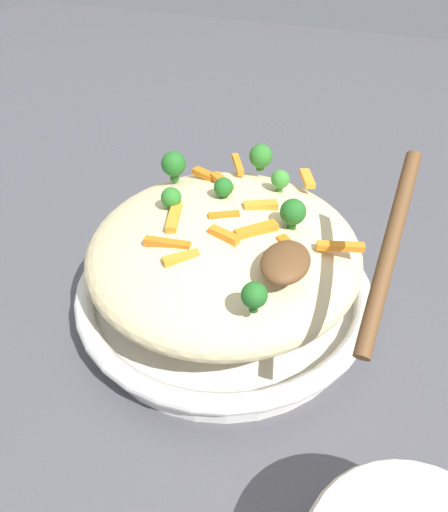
{
  "coord_description": "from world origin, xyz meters",
  "views": [
    {
      "loc": [
        -0.35,
        -0.14,
        0.38
      ],
      "look_at": [
        0.0,
        0.0,
        0.07
      ],
      "focal_mm": 33.75,
      "sensor_mm": 36.0,
      "label": 1
    }
  ],
  "objects": [
    {
      "name": "carrot_piece_2",
      "position": [
        0.03,
        -0.03,
        0.12
      ],
      "size": [
        0.03,
        0.03,
        0.01
      ],
      "primitive_type": "cube",
      "rotation": [
        0.0,
        0.0,
        2.07
      ],
      "color": "orange",
      "rests_on": "pasta_mound"
    },
    {
      "name": "broccoli_floret_5",
      "position": [
        0.07,
        -0.03,
        0.13
      ],
      "size": [
        0.02,
        0.02,
        0.02
      ],
      "color": "#377928",
      "rests_on": "pasta_mound"
    },
    {
      "name": "carrot_piece_12",
      "position": [
        -0.02,
        0.04,
        0.12
      ],
      "size": [
        0.04,
        0.02,
        0.01
      ],
      "primitive_type": "cube",
      "rotation": [
        0.0,
        0.0,
        0.31
      ],
      "color": "orange",
      "rests_on": "pasta_mound"
    },
    {
      "name": "carrot_piece_4",
      "position": [
        -0.02,
        -0.07,
        0.12
      ],
      "size": [
        0.03,
        0.03,
        0.01
      ],
      "primitive_type": "cube",
      "rotation": [
        0.0,
        0.0,
        0.85
      ],
      "color": "orange",
      "rests_on": "pasta_mound"
    },
    {
      "name": "broccoli_floret_0",
      "position": [
        0.06,
        0.08,
        0.13
      ],
      "size": [
        0.03,
        0.03,
        0.03
      ],
      "color": "#205B1C",
      "rests_on": "pasta_mound"
    },
    {
      "name": "carrot_piece_10",
      "position": [
        0.07,
        0.05,
        0.12
      ],
      "size": [
        0.02,
        0.03,
        0.01
      ],
      "primitive_type": "cube",
      "rotation": [
        0.0,
        0.0,
        4.38
      ],
      "color": "orange",
      "rests_on": "pasta_mound"
    },
    {
      "name": "broccoli_floret_1",
      "position": [
        0.11,
        -0.0,
        0.13
      ],
      "size": [
        0.03,
        0.03,
        0.03
      ],
      "color": "#296820",
      "rests_on": "pasta_mound"
    },
    {
      "name": "broccoli_floret_4",
      "position": [
        0.03,
        0.01,
        0.13
      ],
      "size": [
        0.02,
        0.02,
        0.02
      ],
      "color": "#205B1C",
      "rests_on": "pasta_mound"
    },
    {
      "name": "carrot_piece_5",
      "position": [
        -0.0,
        -0.11,
        0.12
      ],
      "size": [
        0.02,
        0.04,
        0.01
      ],
      "primitive_type": "cube",
      "rotation": [
        0.0,
        0.0,
        1.88
      ],
      "color": "orange",
      "rests_on": "pasta_mound"
    },
    {
      "name": "ground_plane",
      "position": [
        0.0,
        0.0,
        0.0
      ],
      "size": [
        2.4,
        2.4,
        0.0
      ],
      "primitive_type": "plane",
      "color": "#4C4C51"
    },
    {
      "name": "broccoli_floret_3",
      "position": [
        0.01,
        -0.06,
        0.14
      ],
      "size": [
        0.02,
        0.02,
        0.03
      ],
      "color": "#205B1C",
      "rests_on": "pasta_mound"
    },
    {
      "name": "carrot_piece_11",
      "position": [
        -0.01,
        -0.04,
        0.12
      ],
      "size": [
        0.04,
        0.04,
        0.01
      ],
      "primitive_type": "cube",
      "rotation": [
        0.0,
        0.0,
        2.37
      ],
      "color": "orange",
      "rests_on": "pasta_mound"
    },
    {
      "name": "pasta_mound",
      "position": [
        0.0,
        0.0,
        0.08
      ],
      "size": [
        0.28,
        0.27,
        0.08
      ],
      "primitive_type": "ellipsoid",
      "color": "beige",
      "rests_on": "serving_bowl"
    },
    {
      "name": "serving_bowl",
      "position": [
        0.0,
        0.0,
        0.02
      ],
      "size": [
        0.31,
        0.31,
        0.04
      ],
      "color": "white",
      "rests_on": "ground_plane"
    },
    {
      "name": "broccoli_floret_2",
      "position": [
        0.0,
        0.06,
        0.13
      ],
      "size": [
        0.02,
        0.02,
        0.02
      ],
      "color": "#296820",
      "rests_on": "pasta_mound"
    },
    {
      "name": "broccoli_floret_6",
      "position": [
        -0.1,
        -0.06,
        0.13
      ],
      "size": [
        0.02,
        0.02,
        0.03
      ],
      "color": "#205B1C",
      "rests_on": "pasta_mound"
    },
    {
      "name": "serving_spoon",
      "position": [
        -0.05,
        -0.1,
        0.14
      ],
      "size": [
        0.16,
        0.1,
        0.09
      ],
      "color": "brown",
      "rests_on": "pasta_mound"
    },
    {
      "name": "carrot_piece_9",
      "position": [
        0.11,
        -0.06,
        0.12
      ],
      "size": [
        0.04,
        0.02,
        0.01
      ],
      "primitive_type": "cube",
      "rotation": [
        0.0,
        0.0,
        3.59
      ],
      "color": "orange",
      "rests_on": "pasta_mound"
    },
    {
      "name": "carrot_piece_0",
      "position": [
        0.11,
        0.03,
        0.12
      ],
      "size": [
        0.04,
        0.03,
        0.01
      ],
      "primitive_type": "cube",
      "rotation": [
        0.0,
        0.0,
        0.52
      ],
      "color": "orange",
      "rests_on": "pasta_mound"
    },
    {
      "name": "carrot_piece_3",
      "position": [
        -0.0,
        0.0,
        0.12
      ],
      "size": [
        0.02,
        0.03,
        0.01
      ],
      "primitive_type": "cube",
      "rotation": [
        0.0,
        0.0,
        5.23
      ],
      "color": "orange",
      "rests_on": "pasta_mound"
    },
    {
      "name": "carrot_piece_1",
      "position": [
        -0.03,
        -0.01,
        0.12
      ],
      "size": [
        0.02,
        0.03,
        0.01
      ],
      "primitive_type": "cube",
      "rotation": [
        0.0,
        0.0,
        1.3
      ],
      "color": "orange",
      "rests_on": "pasta_mound"
    },
    {
      "name": "carrot_piece_6",
      "position": [
        -0.05,
        0.03,
        0.12
      ],
      "size": [
        0.01,
        0.04,
        0.01
      ],
      "primitive_type": "cube",
      "rotation": [
        0.0,
        0.0,
        4.86
      ],
      "color": "orange",
      "rests_on": "pasta_mound"
    },
    {
      "name": "carrot_piece_7",
      "position": [
        0.06,
        0.03,
        0.12
      ],
      "size": [
        0.03,
        0.03,
        0.01
      ],
      "primitive_type": "cube",
      "rotation": [
        0.0,
        0.0,
        4.01
      ],
      "color": "orange",
      "rests_on": "pasta_mound"
    },
    {
      "name": "carrot_piece_8",
      "position": [
        -0.07,
        0.01,
        0.12
      ],
      "size": [
        0.03,
        0.03,
        0.01
      ],
      "primitive_type": "cube",
      "rotation": [
        0.0,
        0.0,
        2.34
      ],
      "color": "orange",
      "rests_on": "pasta_mound"
    }
  ]
}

